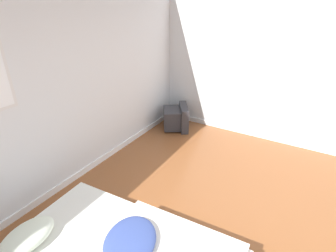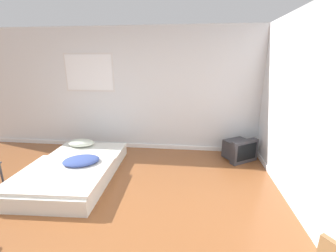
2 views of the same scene
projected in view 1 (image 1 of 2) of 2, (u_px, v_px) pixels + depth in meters
The scene contains 3 objects.
wall_back at pixel (52, 91), 3.04m from camera, with size 7.63×0.08×2.60m.
wall_right at pixel (328, 72), 3.84m from camera, with size 0.08×7.76×2.60m.
crt_tv at pixel (177, 118), 5.00m from camera, with size 0.69×0.67×0.45m.
Camera 1 is at (-1.82, 0.06, 2.26)m, focal length 28.00 mm.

